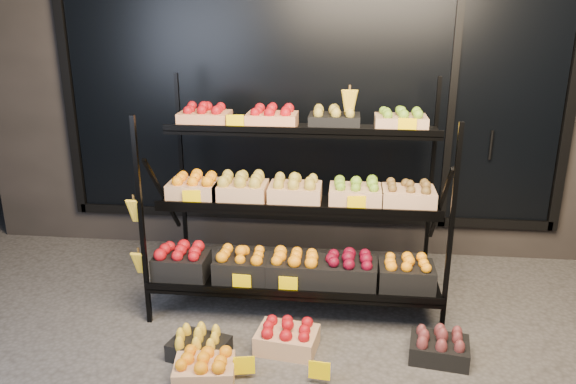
# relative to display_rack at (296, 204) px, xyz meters

# --- Properties ---
(ground) EXTENTS (24.00, 24.00, 0.00)m
(ground) POSITION_rel_display_rack_xyz_m (0.01, -0.60, -0.79)
(ground) COLOR #514F4C
(ground) RESTS_ON ground
(building) EXTENTS (6.00, 2.08, 3.50)m
(building) POSITION_rel_display_rack_xyz_m (0.01, 1.99, 0.96)
(building) COLOR #2D2826
(building) RESTS_ON ground
(display_rack) EXTENTS (2.18, 1.02, 1.71)m
(display_rack) POSITION_rel_display_rack_xyz_m (0.00, 0.00, 0.00)
(display_rack) COLOR black
(display_rack) RESTS_ON ground
(tag_floor_a) EXTENTS (0.13, 0.01, 0.12)m
(tag_floor_a) POSITION_rel_display_rack_xyz_m (-0.21, -1.00, -0.73)
(tag_floor_a) COLOR #FFD000
(tag_floor_a) RESTS_ON ground
(tag_floor_b) EXTENTS (0.13, 0.01, 0.12)m
(tag_floor_b) POSITION_rel_display_rack_xyz_m (0.24, -1.00, -0.73)
(tag_floor_b) COLOR #FFD000
(tag_floor_b) RESTS_ON ground
(floor_crate_left) EXTENTS (0.40, 0.32, 0.19)m
(floor_crate_left) POSITION_rel_display_rack_xyz_m (-0.45, -1.03, -0.70)
(floor_crate_left) COLOR #D9AA7D
(floor_crate_left) RESTS_ON ground
(floor_crate_midleft) EXTENTS (0.41, 0.34, 0.19)m
(floor_crate_midleft) POSITION_rel_display_rack_xyz_m (-0.54, -0.80, -0.70)
(floor_crate_midleft) COLOR black
(floor_crate_midleft) RESTS_ON ground
(floor_crate_midright) EXTENTS (0.43, 0.34, 0.20)m
(floor_crate_midright) POSITION_rel_display_rack_xyz_m (0.01, -0.65, -0.69)
(floor_crate_midright) COLOR #D9AA7D
(floor_crate_midright) RESTS_ON ground
(floor_crate_right) EXTENTS (0.40, 0.32, 0.19)m
(floor_crate_right) POSITION_rel_display_rack_xyz_m (0.99, -0.65, -0.70)
(floor_crate_right) COLOR black
(floor_crate_right) RESTS_ON ground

